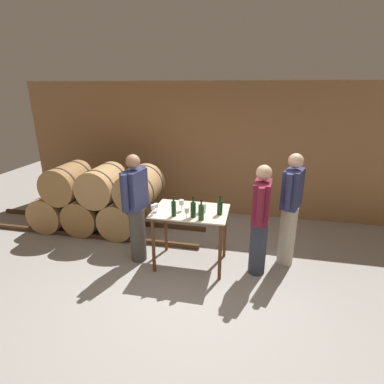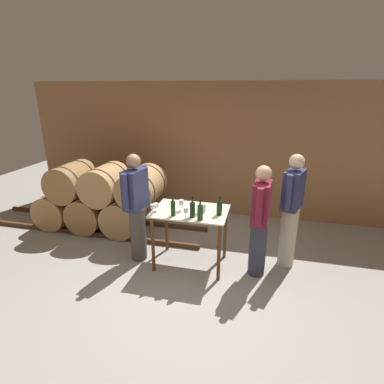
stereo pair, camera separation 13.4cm
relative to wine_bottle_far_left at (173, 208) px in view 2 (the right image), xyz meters
name	(u,v)px [view 2 (the right image)]	position (x,y,z in m)	size (l,w,h in m)	color
ground_plane	(189,288)	(0.31, -0.35, -1.00)	(14.00, 14.00, 0.00)	#9E9993
back_wall	(221,151)	(0.31, 2.35, 0.35)	(8.40, 0.05, 2.70)	#996B42
barrel_rack	(99,198)	(-1.78, 1.02, -0.39)	(4.38, 0.83, 1.26)	#4C331E
tasting_table	(190,221)	(0.19, 0.24, -0.28)	(1.08, 0.74, 0.89)	beige
wine_bottle_far_left	(173,208)	(0.00, 0.00, 0.00)	(0.07, 0.07, 0.29)	black
wine_bottle_left	(192,209)	(0.27, 0.02, 0.00)	(0.07, 0.07, 0.29)	black
wine_bottle_center	(200,212)	(0.39, -0.05, 0.00)	(0.08, 0.08, 0.29)	#193819
wine_bottle_right	(219,208)	(0.62, 0.18, -0.01)	(0.08, 0.08, 0.28)	black
wine_glass_near_left	(152,207)	(-0.29, -0.02, -0.01)	(0.06, 0.06, 0.15)	silver
wine_glass_near_center	(156,206)	(-0.29, 0.09, -0.02)	(0.07, 0.07, 0.12)	silver
wine_glass_near_right	(181,203)	(0.06, 0.20, 0.01)	(0.07, 0.07, 0.17)	silver
wine_glass_far_side	(186,211)	(0.20, -0.06, 0.00)	(0.06, 0.06, 0.16)	silver
ice_bucket	(202,208)	(0.36, 0.20, -0.05)	(0.11, 0.11, 0.14)	silver
person_host	(291,210)	(1.60, 0.56, -0.09)	(0.34, 0.56, 1.73)	#B7AD93
person_visitor_with_scarf	(260,220)	(1.18, 0.22, -0.15)	(0.25, 0.59, 1.63)	#333847
person_visitor_bearded	(136,206)	(-0.64, 0.20, -0.11)	(0.29, 0.58, 1.69)	#4C4742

